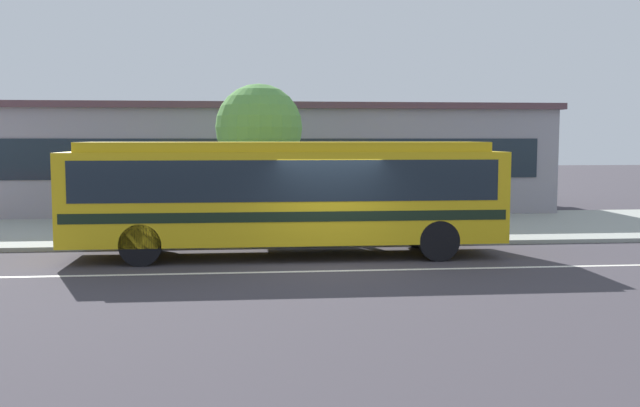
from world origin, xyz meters
name	(u,v)px	position (x,y,z in m)	size (l,w,h in m)	color
ground_plane	(331,265)	(0.00, 0.00, 0.00)	(120.00, 120.00, 0.00)	#3B373D
sidewalk_slab	(307,227)	(0.00, 6.73, 0.06)	(60.00, 8.00, 0.12)	#979B92
lane_stripe_center	(335,271)	(0.00, -0.80, 0.00)	(56.00, 0.16, 0.01)	silver
transit_bus	(286,190)	(-0.97, 1.38, 1.69)	(10.85, 2.55, 2.90)	gold
pedestrian_waiting_near_sign	(324,205)	(0.25, 3.79, 1.08)	(0.45, 0.45, 1.65)	#26362E
pedestrian_walking_along_curb	(339,201)	(0.73, 4.19, 1.16)	(0.48, 0.48, 1.77)	#272B30
street_tree_near_stop	(259,128)	(-1.55, 5.93, 3.30)	(2.71, 2.71, 4.57)	brown
station_building	(269,158)	(-0.97, 14.06, 2.17)	(22.19, 9.17, 4.32)	gray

